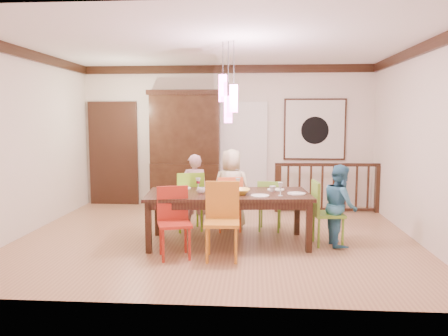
# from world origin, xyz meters

# --- Properties ---
(floor) EXTENTS (6.00, 6.00, 0.00)m
(floor) POSITION_xyz_m (0.00, 0.00, 0.00)
(floor) COLOR #A06F4D
(floor) RESTS_ON ground
(ceiling) EXTENTS (6.00, 6.00, 0.00)m
(ceiling) POSITION_xyz_m (0.00, 0.00, 2.90)
(ceiling) COLOR white
(ceiling) RESTS_ON wall_back
(wall_back) EXTENTS (6.00, 0.00, 6.00)m
(wall_back) POSITION_xyz_m (0.00, 2.50, 1.45)
(wall_back) COLOR beige
(wall_back) RESTS_ON floor
(wall_left) EXTENTS (0.00, 5.00, 5.00)m
(wall_left) POSITION_xyz_m (-3.00, 0.00, 1.45)
(wall_left) COLOR beige
(wall_left) RESTS_ON floor
(wall_right) EXTENTS (0.00, 5.00, 5.00)m
(wall_right) POSITION_xyz_m (3.00, 0.00, 1.45)
(wall_right) COLOR beige
(wall_right) RESTS_ON floor
(crown_molding) EXTENTS (6.00, 5.00, 0.16)m
(crown_molding) POSITION_xyz_m (0.00, 0.00, 2.82)
(crown_molding) COLOR black
(crown_molding) RESTS_ON wall_back
(panel_door) EXTENTS (1.04, 0.07, 2.24)m
(panel_door) POSITION_xyz_m (-2.40, 2.45, 1.05)
(panel_door) COLOR black
(panel_door) RESTS_ON wall_back
(white_doorway) EXTENTS (0.97, 0.05, 2.22)m
(white_doorway) POSITION_xyz_m (0.35, 2.46, 1.05)
(white_doorway) COLOR silver
(white_doorway) RESTS_ON wall_back
(painting) EXTENTS (1.25, 0.06, 1.25)m
(painting) POSITION_xyz_m (1.80, 2.46, 1.60)
(painting) COLOR black
(painting) RESTS_ON wall_back
(pendant_cluster) EXTENTS (0.27, 0.21, 1.14)m
(pendant_cluster) POSITION_xyz_m (0.20, -0.34, 2.11)
(pendant_cluster) COLOR #F048B4
(pendant_cluster) RESTS_ON ceiling
(dining_table) EXTENTS (2.43, 1.26, 0.75)m
(dining_table) POSITION_xyz_m (0.20, -0.34, 0.67)
(dining_table) COLOR black
(dining_table) RESTS_ON floor
(chair_far_left) EXTENTS (0.55, 0.55, 0.97)m
(chair_far_left) POSITION_xyz_m (-0.49, 0.38, 0.55)
(chair_far_left) COLOR #78C022
(chair_far_left) RESTS_ON floor
(chair_far_mid) EXTENTS (0.47, 0.47, 0.90)m
(chair_far_mid) POSITION_xyz_m (0.17, 0.41, 0.52)
(chair_far_mid) COLOR orange
(chair_far_mid) RESTS_ON floor
(chair_far_right) EXTENTS (0.42, 0.42, 0.83)m
(chair_far_right) POSITION_xyz_m (0.84, 0.46, 0.48)
(chair_far_right) COLOR #6EAA32
(chair_far_right) RESTS_ON floor
(chair_near_left) EXTENTS (0.52, 0.52, 0.92)m
(chair_near_left) POSITION_xyz_m (-0.46, -1.05, 0.53)
(chair_near_left) COLOR #A32416
(chair_near_left) RESTS_ON floor
(chair_near_mid) EXTENTS (0.47, 0.47, 1.00)m
(chair_near_mid) POSITION_xyz_m (0.17, -1.07, 0.57)
(chair_near_mid) COLOR #C0761F
(chair_near_mid) RESTS_ON floor
(chair_end_right) EXTENTS (0.45, 0.45, 0.93)m
(chair_end_right) POSITION_xyz_m (1.65, -0.31, 0.53)
(chair_end_right) COLOR #699D2C
(chair_end_right) RESTS_ON floor
(china_hutch) EXTENTS (1.51, 0.46, 2.39)m
(china_hutch) POSITION_xyz_m (-0.84, 2.30, 1.20)
(china_hutch) COLOR black
(china_hutch) RESTS_ON floor
(balustrade) EXTENTS (2.07, 0.15, 0.96)m
(balustrade) POSITION_xyz_m (2.01, 1.95, 0.50)
(balustrade) COLOR black
(balustrade) RESTS_ON floor
(person_far_left) EXTENTS (0.49, 0.36, 1.24)m
(person_far_left) POSITION_xyz_m (-0.41, 0.54, 0.62)
(person_far_left) COLOR #CE9DA6
(person_far_left) RESTS_ON floor
(person_far_mid) EXTENTS (0.71, 0.52, 1.32)m
(person_far_mid) POSITION_xyz_m (0.20, 0.57, 0.66)
(person_far_mid) COLOR beige
(person_far_mid) RESTS_ON floor
(person_end_right) EXTENTS (0.49, 0.61, 1.17)m
(person_end_right) POSITION_xyz_m (1.81, -0.31, 0.59)
(person_end_right) COLOR teal
(person_end_right) RESTS_ON floor
(serving_bowl) EXTENTS (0.35, 0.35, 0.08)m
(serving_bowl) POSITION_xyz_m (0.36, -0.46, 0.79)
(serving_bowl) COLOR gold
(serving_bowl) RESTS_ON dining_table
(small_bowl) EXTENTS (0.24, 0.24, 0.06)m
(small_bowl) POSITION_xyz_m (0.03, -0.26, 0.78)
(small_bowl) COLOR white
(small_bowl) RESTS_ON dining_table
(cup_left) EXTENTS (0.14, 0.14, 0.09)m
(cup_left) POSITION_xyz_m (-0.18, -0.45, 0.80)
(cup_left) COLOR silver
(cup_left) RESTS_ON dining_table
(cup_right) EXTENTS (0.12, 0.12, 0.09)m
(cup_right) POSITION_xyz_m (0.85, -0.20, 0.79)
(cup_right) COLOR silver
(cup_right) RESTS_ON dining_table
(plate_far_left) EXTENTS (0.26, 0.26, 0.01)m
(plate_far_left) POSITION_xyz_m (-0.52, -0.01, 0.76)
(plate_far_left) COLOR white
(plate_far_left) RESTS_ON dining_table
(plate_far_mid) EXTENTS (0.26, 0.26, 0.01)m
(plate_far_mid) POSITION_xyz_m (0.13, -0.07, 0.76)
(plate_far_mid) COLOR white
(plate_far_mid) RESTS_ON dining_table
(plate_far_right) EXTENTS (0.26, 0.26, 0.01)m
(plate_far_right) POSITION_xyz_m (0.91, -0.04, 0.76)
(plate_far_right) COLOR white
(plate_far_right) RESTS_ON dining_table
(plate_near_left) EXTENTS (0.26, 0.26, 0.01)m
(plate_near_left) POSITION_xyz_m (-0.57, -0.69, 0.76)
(plate_near_left) COLOR white
(plate_near_left) RESTS_ON dining_table
(plate_near_mid) EXTENTS (0.26, 0.26, 0.01)m
(plate_near_mid) POSITION_xyz_m (0.66, -0.59, 0.76)
(plate_near_mid) COLOR white
(plate_near_mid) RESTS_ON dining_table
(plate_end_right) EXTENTS (0.26, 0.26, 0.01)m
(plate_end_right) POSITION_xyz_m (1.19, -0.37, 0.76)
(plate_end_right) COLOR white
(plate_end_right) RESTS_ON dining_table
(wine_glass_a) EXTENTS (0.08, 0.08, 0.19)m
(wine_glass_a) POSITION_xyz_m (-0.26, -0.16, 0.84)
(wine_glass_a) COLOR #590C19
(wine_glass_a) RESTS_ON dining_table
(wine_glass_b) EXTENTS (0.08, 0.08, 0.19)m
(wine_glass_b) POSITION_xyz_m (0.34, -0.16, 0.84)
(wine_glass_b) COLOR silver
(wine_glass_b) RESTS_ON dining_table
(wine_glass_c) EXTENTS (0.08, 0.08, 0.19)m
(wine_glass_c) POSITION_xyz_m (0.13, -0.60, 0.84)
(wine_glass_c) COLOR #590C19
(wine_glass_c) RESTS_ON dining_table
(wine_glass_d) EXTENTS (0.08, 0.08, 0.19)m
(wine_glass_d) POSITION_xyz_m (0.95, -0.53, 0.84)
(wine_glass_d) COLOR silver
(wine_glass_d) RESTS_ON dining_table
(napkin) EXTENTS (0.18, 0.14, 0.01)m
(napkin) POSITION_xyz_m (0.11, -0.69, 0.76)
(napkin) COLOR #D83359
(napkin) RESTS_ON dining_table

